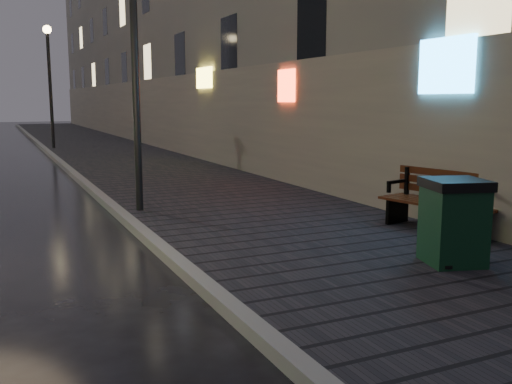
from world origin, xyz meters
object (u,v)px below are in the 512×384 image
lamp_far (49,71)px  trash_bin (454,221)px  lamp_near (134,32)px  bench (440,201)px

lamp_far → trash_bin: (2.80, -21.33, -2.78)m
lamp_near → trash_bin: 6.63m
trash_bin → lamp_near: bearing=134.3°
bench → trash_bin: trash_bin is taller
lamp_near → trash_bin: lamp_near is taller
lamp_near → trash_bin: (2.80, -5.33, -2.78)m
lamp_near → bench: lamp_near is taller
lamp_far → bench: bearing=-78.6°
lamp_near → lamp_far: 16.00m
trash_bin → bench: bearing=68.4°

